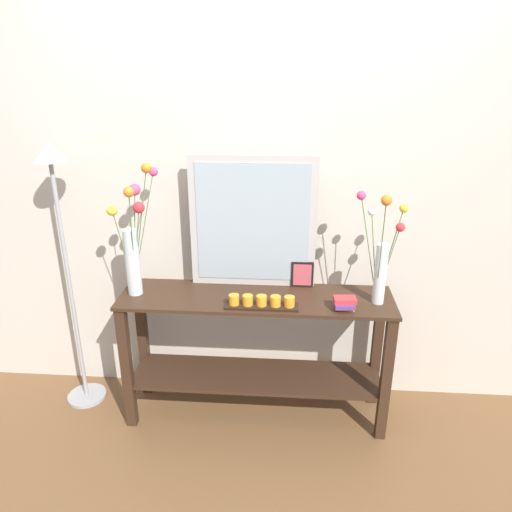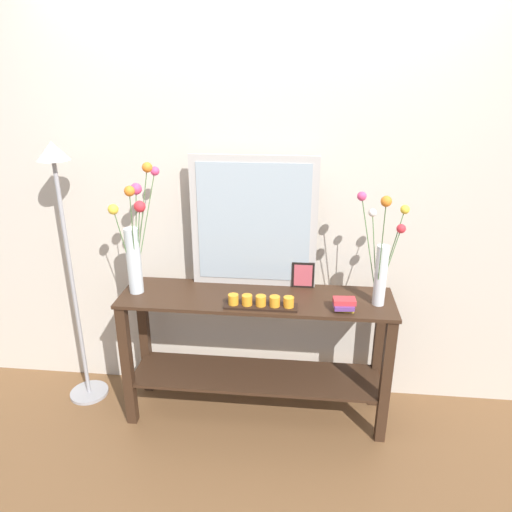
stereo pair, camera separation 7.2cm
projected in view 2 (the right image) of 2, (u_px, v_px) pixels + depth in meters
The scene contains 10 objects.
ground_plane at pixel (256, 413), 2.98m from camera, with size 7.00×6.00×0.02m, color brown.
wall_back at pixel (262, 186), 2.77m from camera, with size 6.40×0.08×2.70m, color beige.
console_table at pixel (256, 341), 2.79m from camera, with size 1.53×0.39×0.79m.
mirror_leaning at pixel (254, 223), 2.70m from camera, with size 0.72×0.03×0.76m.
tall_vase_left at pixel (135, 240), 2.62m from camera, with size 0.24×0.26×0.75m.
vase_right at pixel (382, 258), 2.50m from camera, with size 0.27×0.24×0.63m.
candle_tray at pixel (261, 302), 2.55m from camera, with size 0.39×0.09×0.07m.
picture_frame_small at pixel (303, 275), 2.77m from camera, with size 0.13×0.01×0.15m.
book_stack at pixel (344, 304), 2.52m from camera, with size 0.12×0.10×0.07m.
floor_lamp at pixel (65, 235), 2.73m from camera, with size 0.24×0.24×1.62m.
Camera 2 is at (0.25, -2.40, 1.99)m, focal length 33.64 mm.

